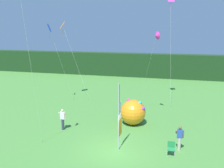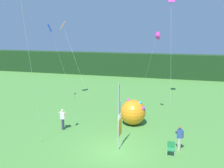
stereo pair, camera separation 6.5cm
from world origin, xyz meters
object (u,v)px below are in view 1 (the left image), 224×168
Objects in this scene: kite_orange_diamond_0 at (64,29)px; kite_blue_diamond_2 at (51,33)px; kite_magenta_delta_4 at (156,36)px; person_mid_field at (63,119)px; banner_flag at (119,118)px; inflatable_balloon at (133,112)px; person_near_banner at (179,138)px; kite_magenta_diamond_3 at (171,4)px; folding_chair at (171,147)px.

kite_orange_diamond_0 reaches higher than kite_blue_diamond_2.
kite_blue_diamond_2 is 11.20m from kite_magenta_delta_4.
kite_magenta_delta_4 is (6.95, 4.75, 6.58)m from person_mid_field.
banner_flag is 13.70m from kite_blue_diamond_2.
kite_magenta_delta_4 is (1.60, 2.10, 6.42)m from inflatable_balloon.
person_near_banner is 1.00× the size of person_mid_field.
inflatable_balloon is at bearing -127.20° from kite_magenta_delta_4.
person_mid_field is (-5.23, 1.98, -1.30)m from banner_flag.
kite_magenta_diamond_3 is at bearing 18.39° from kite_blue_diamond_2.
kite_blue_diamond_2 reaches higher than banner_flag.
kite_magenta_delta_4 reaches higher than person_mid_field.
kite_blue_diamond_2 is (-13.37, 7.64, 6.83)m from person_near_banner.
person_mid_field is at bearing 172.09° from person_near_banner.
banner_flag is at bearing -170.20° from person_near_banner.
kite_magenta_diamond_3 is 6.50m from kite_magenta_delta_4.
person_mid_field reaches higher than person_near_banner.
banner_flag is at bearing -102.08° from kite_magenta_diamond_3.
kite_blue_diamond_2 is (-4.12, 6.36, 6.83)m from person_mid_field.
kite_magenta_delta_4 is (-0.91, -5.59, -3.18)m from kite_magenta_diamond_3.
person_near_banner is at bearing -83.24° from kite_magenta_diamond_3.
person_mid_field is 0.79× the size of inflatable_balloon.
inflatable_balloon is at bearing 88.41° from banner_flag.
folding_chair is 0.10× the size of kite_orange_diamond_0.
kite_magenta_diamond_3 is (2.51, 7.70, 9.59)m from inflatable_balloon.
folding_chair is (3.38, -4.68, -0.59)m from inflatable_balloon.
person_mid_field is 10.20m from kite_blue_diamond_2.
person_near_banner is (4.02, 0.69, -1.30)m from banner_flag.
person_mid_field is at bearing 166.88° from folding_chair.
person_mid_field is 8.98m from folding_chair.
banner_flag is at bearing 179.07° from folding_chair.
folding_chair is 16.05m from kite_magenta_diamond_3.
kite_magenta_diamond_3 is (7.86, 10.34, 9.75)m from person_mid_field.
banner_flag is 14.79m from kite_orange_diamond_0.
person_near_banner is 0.19× the size of kite_orange_diamond_0.
kite_orange_diamond_0 is at bearing 161.31° from kite_magenta_delta_4.
inflatable_balloon is 2.51× the size of folding_chair.
kite_magenta_diamond_3 reaches higher than kite_magenta_delta_4.
inflatable_balloon is 5.80m from folding_chair.
person_near_banner is at bearing 9.80° from banner_flag.
kite_blue_diamond_2 is at bearing 138.28° from banner_flag.
person_near_banner is at bearing 55.74° from folding_chair.
inflatable_balloon reaches higher than folding_chair.
inflatable_balloon is 0.25× the size of kite_orange_diamond_0.
person_near_banner is 1.97× the size of folding_chair.
kite_magenta_delta_4 is (10.53, -3.56, -0.67)m from kite_orange_diamond_0.
inflatable_balloon is 12.17m from kite_blue_diamond_2.
kite_blue_diamond_2 is (-12.86, 8.39, 7.26)m from folding_chair.
kite_orange_diamond_0 is 0.77× the size of kite_magenta_diamond_3.
kite_magenta_diamond_3 reaches higher than banner_flag.
kite_orange_diamond_0 is (-12.82, 9.60, 7.25)m from person_near_banner.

